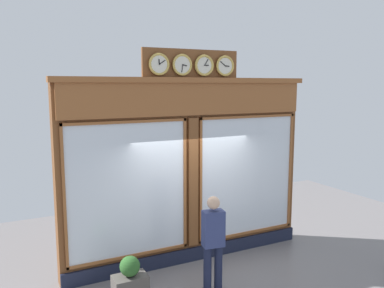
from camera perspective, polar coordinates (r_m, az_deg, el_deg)
name	(u,v)px	position (r m, az deg, el deg)	size (l,w,h in m)	color
shop_facade	(189,169)	(7.95, -0.41, -3.61)	(5.24, 0.42, 4.20)	brown
pedestrian	(213,240)	(6.96, 3.05, -13.53)	(0.39, 0.27, 1.69)	#191E38
planter_shrub	(130,266)	(6.84, -8.89, -16.90)	(0.33, 0.33, 0.33)	#285623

